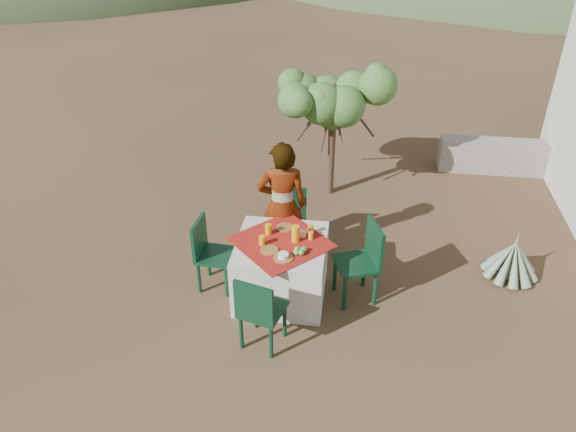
# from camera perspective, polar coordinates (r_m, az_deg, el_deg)

# --- Properties ---
(ground) EXTENTS (160.00, 160.00, 0.00)m
(ground) POSITION_cam_1_polar(r_m,az_deg,el_deg) (7.02, -1.52, -6.64)
(ground) COLOR #3E271C
(ground) RESTS_ON ground
(table) EXTENTS (1.30, 1.30, 0.76)m
(table) POSITION_cam_1_polar(r_m,az_deg,el_deg) (6.60, -0.69, -5.35)
(table) COLOR silver
(table) RESTS_ON ground
(chair_far) EXTENTS (0.42, 0.42, 0.85)m
(chair_far) POSITION_cam_1_polar(r_m,az_deg,el_deg) (7.35, 0.34, -0.09)
(chair_far) COLOR black
(chair_far) RESTS_ON ground
(chair_near) EXTENTS (0.53, 0.53, 0.93)m
(chair_near) POSITION_cam_1_polar(r_m,az_deg,el_deg) (5.85, -2.95, -9.52)
(chair_near) COLOR black
(chair_near) RESTS_ON ground
(chair_left) EXTENTS (0.45, 0.45, 0.91)m
(chair_left) POSITION_cam_1_polar(r_m,az_deg,el_deg) (6.73, -8.00, -3.52)
(chair_left) COLOR black
(chair_left) RESTS_ON ground
(chair_right) EXTENTS (0.59, 0.59, 0.99)m
(chair_right) POSITION_cam_1_polar(r_m,az_deg,el_deg) (6.52, 7.67, -4.31)
(chair_right) COLOR black
(chair_right) RESTS_ON ground
(person) EXTENTS (0.68, 0.51, 1.69)m
(person) POSITION_cam_1_polar(r_m,az_deg,el_deg) (6.87, -0.60, 1.07)
(person) COLOR #8C6651
(person) RESTS_ON ground
(shrub_tree) EXTENTS (1.53, 1.50, 1.80)m
(shrub_tree) POSITION_cam_1_polar(r_m,az_deg,el_deg) (8.32, 5.03, 11.14)
(shrub_tree) COLOR #452E22
(shrub_tree) RESTS_ON ground
(agave) EXTENTS (0.67, 0.69, 0.73)m
(agave) POSITION_cam_1_polar(r_m,az_deg,el_deg) (7.49, 21.81, -4.15)
(agave) COLOR gray
(agave) RESTS_ON ground
(stone_wall) EXTENTS (2.60, 0.35, 0.55)m
(stone_wall) POSITION_cam_1_polar(r_m,az_deg,el_deg) (10.08, 22.48, 5.51)
(stone_wall) COLOR gray
(stone_wall) RESTS_ON ground
(plate_far) EXTENTS (0.20, 0.20, 0.01)m
(plate_far) POSITION_cam_1_polar(r_m,az_deg,el_deg) (6.60, -0.31, -1.17)
(plate_far) COLOR brown
(plate_far) RESTS_ON table
(plate_near) EXTENTS (0.20, 0.20, 0.01)m
(plate_near) POSITION_cam_1_polar(r_m,az_deg,el_deg) (6.23, -1.91, -3.49)
(plate_near) COLOR brown
(plate_near) RESTS_ON table
(glass_far) EXTENTS (0.08, 0.08, 0.13)m
(glass_far) POSITION_cam_1_polar(r_m,az_deg,el_deg) (6.47, -2.01, -1.36)
(glass_far) COLOR orange
(glass_far) RESTS_ON table
(glass_near) EXTENTS (0.07, 0.07, 0.11)m
(glass_near) POSITION_cam_1_polar(r_m,az_deg,el_deg) (6.30, -2.65, -2.50)
(glass_near) COLOR orange
(glass_near) RESTS_ON table
(juice_pitcher) EXTENTS (0.09, 0.09, 0.20)m
(juice_pitcher) POSITION_cam_1_polar(r_m,az_deg,el_deg) (6.33, 0.78, -1.81)
(juice_pitcher) COLOR orange
(juice_pitcher) RESTS_ON table
(bowl_plate) EXTENTS (0.22, 0.22, 0.01)m
(bowl_plate) POSITION_cam_1_polar(r_m,az_deg,el_deg) (6.12, -0.50, -4.25)
(bowl_plate) COLOR brown
(bowl_plate) RESTS_ON table
(white_bowl) EXTENTS (0.12, 0.12, 0.04)m
(white_bowl) POSITION_cam_1_polar(r_m,az_deg,el_deg) (6.10, -0.50, -4.04)
(white_bowl) COLOR white
(white_bowl) RESTS_ON bowl_plate
(jar_left) EXTENTS (0.06, 0.06, 0.09)m
(jar_left) POSITION_cam_1_polar(r_m,az_deg,el_deg) (6.40, 2.33, -1.99)
(jar_left) COLOR gold
(jar_left) RESTS_ON table
(jar_right) EXTENTS (0.07, 0.07, 0.11)m
(jar_right) POSITION_cam_1_polar(r_m,az_deg,el_deg) (6.50, 2.32, -1.31)
(jar_right) COLOR gold
(jar_right) RESTS_ON table
(napkin_holder) EXTENTS (0.07, 0.05, 0.09)m
(napkin_holder) POSITION_cam_1_polar(r_m,az_deg,el_deg) (6.43, 1.53, -1.82)
(napkin_holder) COLOR white
(napkin_holder) RESTS_ON table
(fruit_cluster) EXTENTS (0.14, 0.13, 0.07)m
(fruit_cluster) POSITION_cam_1_polar(r_m,az_deg,el_deg) (6.17, 1.19, -3.55)
(fruit_cluster) COLOR #539F39
(fruit_cluster) RESTS_ON table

